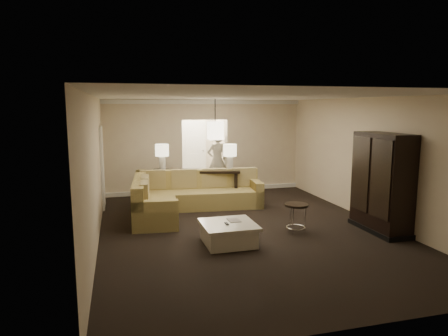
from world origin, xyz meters
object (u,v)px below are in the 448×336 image
object	(u,v)px
console_table	(196,183)
armoire	(382,185)
coffee_table	(229,233)
drink_table	(296,212)
person	(217,158)
sectional_sofa	(185,196)

from	to	relation	value
console_table	armoire	distance (m)	4.74
coffee_table	drink_table	xyz separation A→B (m)	(1.54, 0.30, 0.23)
armoire	drink_table	world-z (taller)	armoire
console_table	armoire	world-z (taller)	armoire
drink_table	console_table	bearing A→B (deg)	115.90
drink_table	person	distance (m)	4.83
sectional_sofa	armoire	size ratio (longest dim) A/B	1.66
console_table	drink_table	bearing A→B (deg)	-49.15
sectional_sofa	drink_table	distance (m)	2.98
armoire	drink_table	xyz separation A→B (m)	(-1.75, 0.35, -0.55)
armoire	person	world-z (taller)	armoire
sectional_sofa	console_table	bearing A→B (deg)	67.28
sectional_sofa	coffee_table	bearing A→B (deg)	-75.85
armoire	person	size ratio (longest dim) A/B	1.03
console_table	drink_table	distance (m)	3.43
sectional_sofa	coffee_table	distance (m)	2.60
armoire	person	xyz separation A→B (m)	(-2.24, 5.12, 0.01)
sectional_sofa	drink_table	world-z (taller)	sectional_sofa
coffee_table	console_table	bearing A→B (deg)	89.33
sectional_sofa	armoire	xyz separation A→B (m)	(3.68, -2.62, 0.60)
sectional_sofa	console_table	world-z (taller)	sectional_sofa
sectional_sofa	person	world-z (taller)	person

